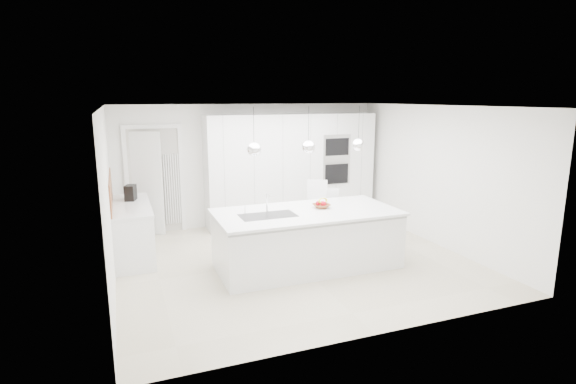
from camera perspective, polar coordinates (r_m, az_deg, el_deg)
name	(u,v)px	position (r m, az deg, el deg)	size (l,w,h in m)	color
floor	(294,261)	(7.45, 0.83, -8.76)	(5.50, 5.50, 0.00)	beige
wall_back	(251,165)	(9.44, -4.76, 3.48)	(5.50, 5.50, 0.00)	white
wall_left	(108,200)	(6.63, -21.84, -0.99)	(5.00, 5.00, 0.00)	white
ceiling	(295,106)	(6.97, 0.89, 10.84)	(5.50, 5.50, 0.00)	white
tall_cabinets	(291,169)	(9.43, 0.44, 2.89)	(3.60, 0.60, 2.30)	white
oven_stack	(337,160)	(9.48, 6.21, 4.10)	(0.62, 0.04, 1.05)	#A5A5A8
doorway_frame	(155,182)	(9.11, -16.54, 1.28)	(1.11, 0.08, 2.13)	white
hallway_door	(142,184)	(9.05, -18.09, 0.99)	(0.82, 0.04, 2.00)	white
radiator	(172,189)	(9.16, -14.48, 0.34)	(0.32, 0.04, 1.40)	white
left_base_cabinets	(133,231)	(7.99, -19.14, -4.75)	(0.60, 1.80, 0.86)	white
left_worktop	(131,205)	(7.88, -19.36, -1.61)	(0.62, 1.82, 0.04)	white
oak_backsplash	(111,191)	(7.82, -21.60, 0.16)	(0.02, 1.80, 0.50)	brown
island_base	(308,241)	(7.08, 2.50, -6.19)	(2.80, 1.20, 0.86)	white
island_worktop	(307,212)	(7.00, 2.37, -2.57)	(2.84, 1.40, 0.04)	white
island_sink	(268,221)	(6.75, -2.56, -3.66)	(0.84, 0.44, 0.18)	#3F3F42
island_tap	(267,203)	(6.89, -2.71, -1.36)	(0.02, 0.02, 0.30)	white
pendant_left	(254,149)	(6.48, -4.33, 5.41)	(0.20, 0.20, 0.20)	white
pendant_mid	(308,147)	(6.77, 2.61, 5.71)	(0.20, 0.20, 0.20)	white
pendant_right	(358,145)	(7.15, 8.91, 5.91)	(0.20, 0.20, 0.20)	white
fruit_bowl	(321,206)	(7.19, 4.27, -1.77)	(0.27, 0.27, 0.07)	brown
espresso_machine	(131,193)	(8.15, -19.36, -0.08)	(0.16, 0.24, 0.26)	black
bar_stool_left	(320,213)	(8.13, 4.13, -2.73)	(0.38, 0.53, 1.16)	white
bar_stool_right	(333,217)	(8.21, 5.74, -3.19)	(0.33, 0.46, 0.99)	white
apple_a	(323,203)	(7.19, 4.42, -1.46)	(0.08, 0.08, 0.08)	red
apple_b	(318,203)	(7.21, 3.84, -1.43)	(0.08, 0.08, 0.08)	red
apple_c	(324,204)	(7.20, 4.62, -1.49)	(0.07, 0.07, 0.07)	red
banana_bunch	(323,201)	(7.21, 4.45, -1.12)	(0.20, 0.20, 0.03)	yellow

